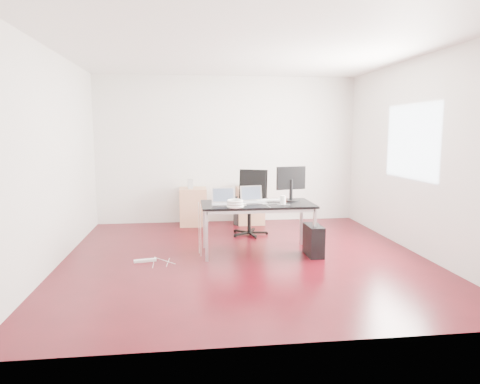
{
  "coord_description": "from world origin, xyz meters",
  "views": [
    {
      "loc": [
        -0.78,
        -5.76,
        1.74
      ],
      "look_at": [
        0.0,
        0.55,
        0.85
      ],
      "focal_mm": 32.0,
      "sensor_mm": 36.0,
      "label": 1
    }
  ],
  "objects": [
    {
      "name": "filing_cabinet_left",
      "position": [
        -0.69,
        2.23,
        0.35
      ],
      "size": [
        0.5,
        0.5,
        0.7
      ],
      "primitive_type": "cube",
      "color": "tan",
      "rests_on": "ground"
    },
    {
      "name": "filing_cabinet_right",
      "position": [
        0.4,
        2.23,
        0.35
      ],
      "size": [
        0.5,
        0.5,
        0.7
      ],
      "primitive_type": "cube",
      "color": "tan",
      "rests_on": "ground"
    },
    {
      "name": "power_strip",
      "position": [
        -1.37,
        -0.04,
        0.02
      ],
      "size": [
        0.31,
        0.12,
        0.04
      ],
      "primitive_type": "cube",
      "rotation": [
        0.0,
        0.0,
        0.19
      ],
      "color": "white",
      "rests_on": "ground"
    },
    {
      "name": "keyboard",
      "position": [
        0.44,
        0.4,
        0.74
      ],
      "size": [
        0.45,
        0.17,
        0.02
      ],
      "primitive_type": "cube",
      "rotation": [
        0.0,
        0.0,
        0.07
      ],
      "color": "white",
      "rests_on": "desk"
    },
    {
      "name": "monitor",
      "position": [
        0.74,
        0.38,
        1.01
      ],
      "size": [
        0.45,
        0.26,
        0.51
      ],
      "rotation": [
        0.0,
        0.0,
        0.2
      ],
      "color": "black",
      "rests_on": "desk"
    },
    {
      "name": "pc_tower",
      "position": [
        0.98,
        -0.03,
        0.22
      ],
      "size": [
        0.2,
        0.45,
        0.44
      ],
      "primitive_type": "cube",
      "rotation": [
        0.0,
        0.0,
        -0.0
      ],
      "color": "black",
      "rests_on": "ground"
    },
    {
      "name": "cable_coil",
      "position": [
        -0.15,
        -0.1,
        0.78
      ],
      "size": [
        0.24,
        0.24,
        0.11
      ],
      "rotation": [
        0.0,
        0.0,
        0.27
      ],
      "color": "white",
      "rests_on": "desk"
    },
    {
      "name": "laptop_left",
      "position": [
        -0.28,
        0.17,
        0.79
      ],
      "size": [
        0.34,
        0.27,
        0.23
      ],
      "rotation": [
        0.0,
        0.0,
        -0.04
      ],
      "color": "silver",
      "rests_on": "desk"
    },
    {
      "name": "power_adapter",
      "position": [
        -0.01,
        0.05,
        0.74
      ],
      "size": [
        0.08,
        0.08,
        0.03
      ],
      "primitive_type": "cube",
      "rotation": [
        0.0,
        0.0,
        -0.08
      ],
      "color": "white",
      "rests_on": "desk"
    },
    {
      "name": "navy_garment",
      "position": [
        0.37,
        2.21,
        0.74
      ],
      "size": [
        0.33,
        0.27,
        0.09
      ],
      "primitive_type": "cube",
      "rotation": [
        0.0,
        0.0,
        0.12
      ],
      "color": "black",
      "rests_on": "filing_cabinet_right"
    },
    {
      "name": "desk",
      "position": [
        0.21,
        0.22,
        0.68
      ],
      "size": [
        1.6,
        0.8,
        0.73
      ],
      "color": "black",
      "rests_on": "ground"
    },
    {
      "name": "office_chair",
      "position": [
        0.29,
        1.38,
        0.61
      ],
      "size": [
        0.63,
        0.65,
        1.08
      ],
      "rotation": [
        0.0,
        0.0,
        -0.42
      ],
      "color": "black",
      "rests_on": "ground"
    },
    {
      "name": "cup_brown",
      "position": [
        0.6,
        0.25,
        0.78
      ],
      "size": [
        0.08,
        0.08,
        0.1
      ],
      "primitive_type": "cylinder",
      "rotation": [
        0.0,
        0.0,
        -0.11
      ],
      "color": "maroon",
      "rests_on": "desk"
    },
    {
      "name": "wastebasket",
      "position": [
        0.19,
        2.14,
        0.14
      ],
      "size": [
        0.26,
        0.26,
        0.28
      ],
      "primitive_type": "cylinder",
      "rotation": [
        0.0,
        0.0,
        -0.1
      ],
      "color": "black",
      "rests_on": "ground"
    },
    {
      "name": "speaker",
      "position": [
        -0.73,
        2.16,
        0.79
      ],
      "size": [
        0.1,
        0.09,
        0.18
      ],
      "primitive_type": "cube",
      "rotation": [
        0.0,
        0.0,
        0.15
      ],
      "color": "#9E9E9E",
      "rests_on": "filing_cabinet_left"
    },
    {
      "name": "laptop_right",
      "position": [
        0.16,
        0.31,
        0.79
      ],
      "size": [
        0.37,
        0.31,
        0.23
      ],
      "rotation": [
        0.0,
        0.0,
        0.18
      ],
      "color": "silver",
      "rests_on": "desk"
    },
    {
      "name": "cup_white",
      "position": [
        0.56,
        0.11,
        0.79
      ],
      "size": [
        0.1,
        0.1,
        0.12
      ],
      "primitive_type": "cylinder",
      "rotation": [
        0.0,
        0.0,
        0.36
      ],
      "color": "white",
      "rests_on": "desk"
    },
    {
      "name": "room_shell",
      "position": [
        0.04,
        0.0,
        1.4
      ],
      "size": [
        5.0,
        5.0,
        5.0
      ],
      "color": "#38060C",
      "rests_on": "ground"
    }
  ]
}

